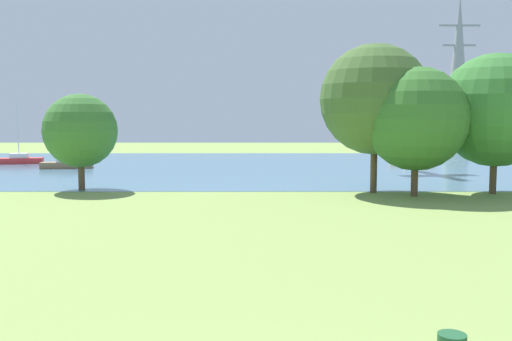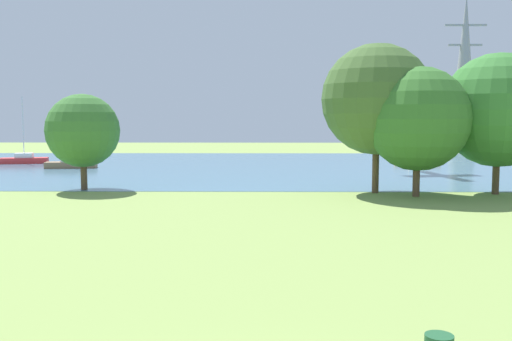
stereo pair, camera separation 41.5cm
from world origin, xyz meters
name	(u,v)px [view 2 (the right image)]	position (x,y,z in m)	size (l,w,h in m)	color
ground_plane	(266,212)	(0.00, 22.00, 0.00)	(160.00, 160.00, 0.00)	#7F994C
water_surface	(265,166)	(0.00, 50.00, 0.01)	(140.00, 40.00, 0.02)	teal
sailboat_brown	(71,164)	(-18.84, 47.36, 0.45)	(4.97, 2.18, 6.03)	brown
sailboat_red	(24,159)	(-25.69, 52.81, 0.46)	(5.02, 2.57, 7.12)	red
sailboat_orange	(417,158)	(16.51, 54.40, 0.48)	(4.96, 2.17, 8.00)	orange
tree_west_near	(83,131)	(-12.46, 30.99, 4.04)	(4.99, 4.99, 6.55)	brown
tree_west_far	(377,99)	(7.23, 29.64, 6.12)	(7.22, 7.22, 9.73)	brown
tree_mid_shore	(418,119)	(9.46, 27.91, 4.86)	(6.49, 6.49, 8.12)	brown
tree_east_far	(498,110)	(14.89, 29.08, 5.41)	(7.29, 7.29, 9.06)	brown
electricity_pylon	(464,72)	(30.86, 82.35, 11.87)	(6.40, 4.40, 23.71)	gray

